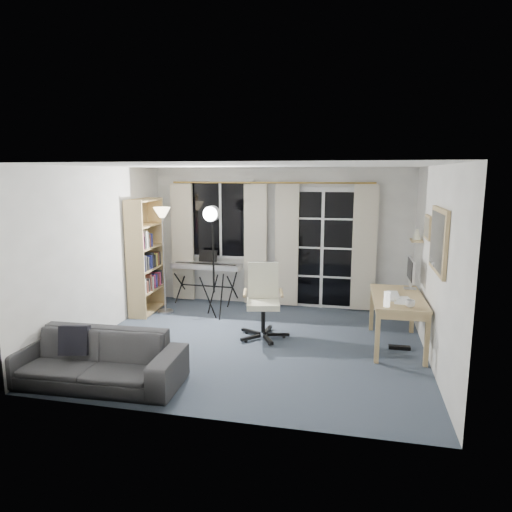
{
  "coord_description": "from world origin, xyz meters",
  "views": [
    {
      "loc": [
        1.3,
        -5.8,
        2.29
      ],
      "look_at": [
        -0.05,
        0.35,
        1.16
      ],
      "focal_mm": 32.0,
      "sensor_mm": 36.0,
      "label": 1
    }
  ],
  "objects_px": {
    "sofa": "(93,351)",
    "keyboard_piano": "(206,267)",
    "desk": "(398,303)",
    "office_chair": "(263,293)",
    "monitor": "(411,271)",
    "bookshelf": "(144,259)",
    "studio_light": "(212,227)",
    "mug": "(410,303)",
    "torchiere_lamp": "(162,228)"
  },
  "relations": [
    {
      "from": "office_chair",
      "to": "sofa",
      "type": "xyz_separation_m",
      "value": [
        -1.51,
        -1.93,
        -0.23
      ]
    },
    {
      "from": "sofa",
      "to": "keyboard_piano",
      "type": "bearing_deg",
      "value": 83.91
    },
    {
      "from": "torchiere_lamp",
      "to": "office_chair",
      "type": "distance_m",
      "value": 2.12
    },
    {
      "from": "keyboard_piano",
      "to": "monitor",
      "type": "relative_size",
      "value": 2.5
    },
    {
      "from": "office_chair",
      "to": "monitor",
      "type": "bearing_deg",
      "value": -0.95
    },
    {
      "from": "bookshelf",
      "to": "office_chair",
      "type": "height_order",
      "value": "bookshelf"
    },
    {
      "from": "bookshelf",
      "to": "sofa",
      "type": "distance_m",
      "value": 2.74
    },
    {
      "from": "bookshelf",
      "to": "keyboard_piano",
      "type": "relative_size",
      "value": 1.51
    },
    {
      "from": "desk",
      "to": "sofa",
      "type": "height_order",
      "value": "sofa"
    },
    {
      "from": "bookshelf",
      "to": "office_chair",
      "type": "relative_size",
      "value": 1.81
    },
    {
      "from": "bookshelf",
      "to": "monitor",
      "type": "bearing_deg",
      "value": -6.46
    },
    {
      "from": "bookshelf",
      "to": "monitor",
      "type": "relative_size",
      "value": 3.77
    },
    {
      "from": "studio_light",
      "to": "office_chair",
      "type": "bearing_deg",
      "value": -31.48
    },
    {
      "from": "torchiere_lamp",
      "to": "studio_light",
      "type": "xyz_separation_m",
      "value": [
        0.89,
        -0.14,
        0.06
      ]
    },
    {
      "from": "torchiere_lamp",
      "to": "keyboard_piano",
      "type": "relative_size",
      "value": 1.4
    },
    {
      "from": "mug",
      "to": "studio_light",
      "type": "bearing_deg",
      "value": 158.36
    },
    {
      "from": "studio_light",
      "to": "office_chair",
      "type": "relative_size",
      "value": 1.76
    },
    {
      "from": "studio_light",
      "to": "monitor",
      "type": "relative_size",
      "value": 3.68
    },
    {
      "from": "torchiere_lamp",
      "to": "studio_light",
      "type": "bearing_deg",
      "value": -8.81
    },
    {
      "from": "keyboard_piano",
      "to": "monitor",
      "type": "bearing_deg",
      "value": -13.56
    },
    {
      "from": "studio_light",
      "to": "office_chair",
      "type": "xyz_separation_m",
      "value": [
        0.94,
        -0.58,
        -0.87
      ]
    },
    {
      "from": "office_chair",
      "to": "monitor",
      "type": "distance_m",
      "value": 2.1
    },
    {
      "from": "keyboard_piano",
      "to": "mug",
      "type": "bearing_deg",
      "value": -28.16
    },
    {
      "from": "mug",
      "to": "sofa",
      "type": "bearing_deg",
      "value": -158.34
    },
    {
      "from": "bookshelf",
      "to": "monitor",
      "type": "xyz_separation_m",
      "value": [
        4.2,
        -0.29,
        0.06
      ]
    },
    {
      "from": "torchiere_lamp",
      "to": "keyboard_piano",
      "type": "distance_m",
      "value": 1.09
    },
    {
      "from": "office_chair",
      "to": "desk",
      "type": "bearing_deg",
      "value": -13.67
    },
    {
      "from": "office_chair",
      "to": "mug",
      "type": "xyz_separation_m",
      "value": [
        1.94,
        -0.56,
        0.14
      ]
    },
    {
      "from": "studio_light",
      "to": "office_chair",
      "type": "distance_m",
      "value": 1.4
    },
    {
      "from": "bookshelf",
      "to": "mug",
      "type": "distance_m",
      "value": 4.29
    },
    {
      "from": "bookshelf",
      "to": "mug",
      "type": "bearing_deg",
      "value": -19.32
    },
    {
      "from": "monitor",
      "to": "sofa",
      "type": "bearing_deg",
      "value": -148.26
    },
    {
      "from": "office_chair",
      "to": "monitor",
      "type": "xyz_separation_m",
      "value": [
        2.03,
        0.39,
        0.35
      ]
    },
    {
      "from": "studio_light",
      "to": "desk",
      "type": "bearing_deg",
      "value": -12.6
    },
    {
      "from": "bookshelf",
      "to": "keyboard_piano",
      "type": "height_order",
      "value": "bookshelf"
    },
    {
      "from": "bookshelf",
      "to": "mug",
      "type": "xyz_separation_m",
      "value": [
        4.1,
        -1.24,
        -0.15
      ]
    },
    {
      "from": "bookshelf",
      "to": "mug",
      "type": "height_order",
      "value": "bookshelf"
    },
    {
      "from": "office_chair",
      "to": "mug",
      "type": "height_order",
      "value": "office_chair"
    },
    {
      "from": "keyboard_piano",
      "to": "mug",
      "type": "distance_m",
      "value": 3.74
    },
    {
      "from": "office_chair",
      "to": "torchiere_lamp",
      "type": "bearing_deg",
      "value": 146.56
    },
    {
      "from": "torchiere_lamp",
      "to": "keyboard_piano",
      "type": "height_order",
      "value": "torchiere_lamp"
    },
    {
      "from": "keyboard_piano",
      "to": "monitor",
      "type": "xyz_separation_m",
      "value": [
        3.33,
        -0.93,
        0.28
      ]
    },
    {
      "from": "desk",
      "to": "sofa",
      "type": "relative_size",
      "value": 0.67
    },
    {
      "from": "bookshelf",
      "to": "office_chair",
      "type": "xyz_separation_m",
      "value": [
        2.17,
        -0.69,
        -0.28
      ]
    },
    {
      "from": "mug",
      "to": "desk",
      "type": "bearing_deg",
      "value": 101.31
    },
    {
      "from": "keyboard_piano",
      "to": "desk",
      "type": "bearing_deg",
      "value": -21.74
    },
    {
      "from": "office_chair",
      "to": "sofa",
      "type": "bearing_deg",
      "value": -140.04
    },
    {
      "from": "bookshelf",
      "to": "monitor",
      "type": "height_order",
      "value": "bookshelf"
    },
    {
      "from": "desk",
      "to": "monitor",
      "type": "relative_size",
      "value": 2.62
    },
    {
      "from": "sofa",
      "to": "studio_light",
      "type": "bearing_deg",
      "value": 74.9
    }
  ]
}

